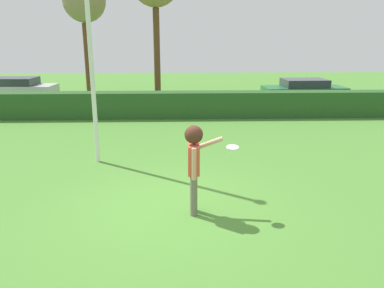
# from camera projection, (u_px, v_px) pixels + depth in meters

# --- Properties ---
(ground_plane) EXTENTS (60.00, 60.00, 0.00)m
(ground_plane) POSITION_uv_depth(u_px,v_px,m) (173.00, 207.00, 7.88)
(ground_plane) COLOR #4D8633
(person) EXTENTS (0.77, 0.56, 1.80)m
(person) POSITION_uv_depth(u_px,v_px,m) (194.00, 158.00, 7.32)
(person) COLOR #6E6A58
(person) RESTS_ON ground
(frisbee) EXTENTS (0.24, 0.24, 0.05)m
(frisbee) POSITION_uv_depth(u_px,v_px,m) (233.00, 147.00, 7.29)
(frisbee) COLOR white
(lamppost) EXTENTS (0.24, 0.24, 6.79)m
(lamppost) POSITION_uv_depth(u_px,v_px,m) (88.00, 23.00, 9.76)
(lamppost) COLOR silver
(lamppost) RESTS_ON ground
(hedge_row) EXTENTS (20.83, 0.90, 1.10)m
(hedge_row) POSITION_uv_depth(u_px,v_px,m) (176.00, 105.00, 16.45)
(hedge_row) COLOR #275122
(hedge_row) RESTS_ON ground
(parked_car_silver) EXTENTS (4.25, 1.90, 1.25)m
(parked_car_silver) POSITION_uv_depth(u_px,v_px,m) (16.00, 88.00, 20.72)
(parked_car_silver) COLOR #B7B7BC
(parked_car_silver) RESTS_ON ground
(parked_car_green) EXTENTS (4.27, 1.95, 1.25)m
(parked_car_green) POSITION_uv_depth(u_px,v_px,m) (304.00, 90.00, 19.99)
(parked_car_green) COLOR #1E6633
(parked_car_green) RESTS_ON ground
(maple_tree) EXTENTS (2.36, 2.36, 6.47)m
(maple_tree) POSITION_uv_depth(u_px,v_px,m) (84.00, 4.00, 21.05)
(maple_tree) COLOR brown
(maple_tree) RESTS_ON ground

